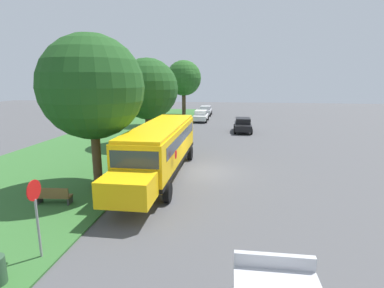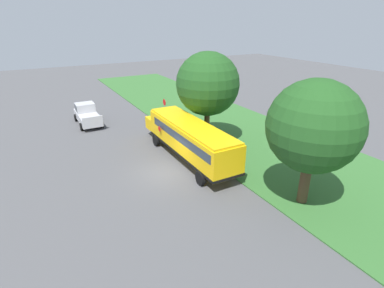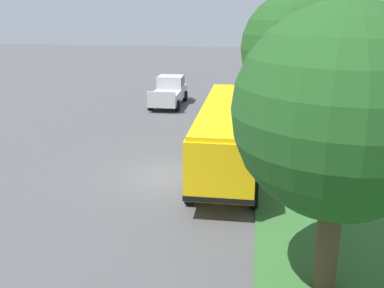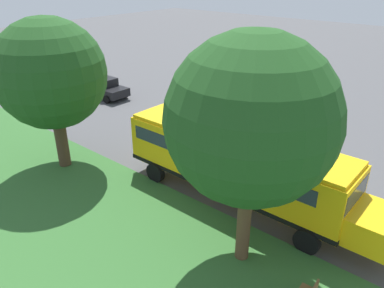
# 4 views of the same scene
# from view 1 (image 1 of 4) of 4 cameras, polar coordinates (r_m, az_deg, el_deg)

# --- Properties ---
(ground_plane) EXTENTS (120.00, 120.00, 0.00)m
(ground_plane) POSITION_cam_1_polar(r_m,az_deg,el_deg) (19.43, 2.72, -5.27)
(ground_plane) COLOR #4C4C4F
(grass_verge) EXTENTS (12.00, 80.00, 0.08)m
(grass_verge) POSITION_cam_1_polar(r_m,az_deg,el_deg) (22.54, -23.57, -3.73)
(grass_verge) COLOR #33662D
(grass_verge) RESTS_ON ground
(school_bus) EXTENTS (2.84, 12.42, 3.16)m
(school_bus) POSITION_cam_1_polar(r_m,az_deg,el_deg) (18.18, -6.00, -0.26)
(school_bus) COLOR yellow
(school_bus) RESTS_ON ground
(car_black_nearest) EXTENTS (2.02, 4.40, 1.56)m
(car_black_nearest) POSITION_cam_1_polar(r_m,az_deg,el_deg) (34.35, 9.66, 3.75)
(car_black_nearest) COLOR black
(car_black_nearest) RESTS_ON ground
(car_white_middle) EXTENTS (2.02, 4.40, 1.56)m
(car_white_middle) POSITION_cam_1_polar(r_m,az_deg,el_deg) (42.41, 1.70, 5.50)
(car_white_middle) COLOR silver
(car_white_middle) RESTS_ON ground
(car_silver_furthest) EXTENTS (2.02, 4.40, 1.56)m
(car_silver_furthest) POSITION_cam_1_polar(r_m,az_deg,el_deg) (49.58, 2.57, 6.47)
(car_silver_furthest) COLOR #B7B7BC
(car_silver_furthest) RESTS_ON ground
(oak_tree_beside_bus) EXTENTS (5.44, 5.44, 8.16)m
(oak_tree_beside_bus) POSITION_cam_1_polar(r_m,az_deg,el_deg) (16.62, -19.06, 10.45)
(oak_tree_beside_bus) COLOR brown
(oak_tree_beside_bus) RESTS_ON ground
(oak_tree_roadside_mid) EXTENTS (5.37, 5.37, 7.69)m
(oak_tree_roadside_mid) POSITION_cam_1_polar(r_m,az_deg,el_deg) (27.18, -8.65, 10.41)
(oak_tree_roadside_mid) COLOR #4C3826
(oak_tree_roadside_mid) RESTS_ON ground
(oak_tree_far_end) EXTENTS (4.34, 4.34, 7.77)m
(oak_tree_far_end) POSITION_cam_1_polar(r_m,az_deg,el_deg) (38.75, -6.60, 11.68)
(oak_tree_far_end) COLOR #4C3826
(oak_tree_far_end) RESTS_ON ground
(oak_tree_across_road) EXTENTS (5.69, 5.69, 8.89)m
(oak_tree_across_road) POSITION_cam_1_polar(r_m,az_deg,el_deg) (49.63, -1.47, 12.44)
(oak_tree_across_road) COLOR #4C3826
(oak_tree_across_road) RESTS_ON ground
(stop_sign) EXTENTS (0.08, 0.68, 2.74)m
(stop_sign) POSITION_cam_1_polar(r_m,az_deg,el_deg) (11.02, -27.56, -11.06)
(stop_sign) COLOR gray
(stop_sign) RESTS_ON ground
(park_bench) EXTENTS (1.63, 0.62, 0.92)m
(park_bench) POSITION_cam_1_polar(r_m,az_deg,el_deg) (15.66, -24.87, -8.99)
(park_bench) COLOR brown
(park_bench) RESTS_ON ground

